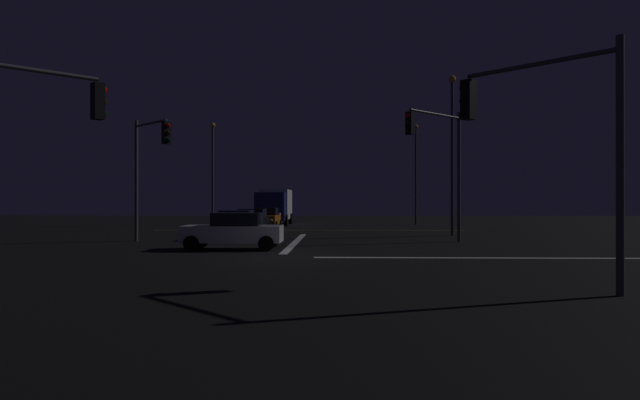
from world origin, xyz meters
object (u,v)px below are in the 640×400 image
object	(u,v)px
sedan_black	(252,221)
sedan_blue	(236,225)
streetlamp_right_near	(452,144)
traffic_signal_nw	(149,157)
traffic_signal_ne	(440,151)
streetlamp_right_far	(416,167)
sedan_orange	(266,218)
sedan_white_crossing	(234,231)
streetlamp_left_far	(213,166)
box_truck	(275,205)
traffic_signal_se	(545,124)

from	to	relation	value
sedan_black	sedan_blue	bearing A→B (deg)	-89.55
sedan_blue	streetlamp_right_near	world-z (taller)	streetlamp_right_near
traffic_signal_nw	traffic_signal_ne	bearing A→B (deg)	-0.87
sedan_black	streetlamp_right_far	distance (m)	19.02
sedan_orange	streetlamp_right_far	bearing A→B (deg)	33.71
sedan_blue	sedan_black	distance (m)	6.02
sedan_white_crossing	streetlamp_left_far	xyz separation A→B (m)	(-6.66, 26.12, 4.41)
sedan_blue	traffic_signal_nw	distance (m)	5.77
box_truck	streetlamp_left_far	bearing A→B (deg)	174.20
streetlamp_left_far	streetlamp_right_far	bearing A→B (deg)	0.00
traffic_signal_se	sedan_white_crossing	bearing A→B (deg)	132.00
sedan_black	streetlamp_right_far	bearing A→B (deg)	48.10
traffic_signal_nw	streetlamp_right_near	bearing A→B (deg)	20.69
streetlamp_right_near	sedan_white_crossing	bearing A→B (deg)	-138.19
sedan_white_crossing	streetlamp_right_near	xyz separation A→B (m)	(11.31, 10.12, 4.70)
sedan_black	streetlamp_left_far	distance (m)	15.52
sedan_blue	streetlamp_right_far	distance (m)	23.72
streetlamp_right_far	streetlamp_left_far	world-z (taller)	streetlamp_left_far
traffic_signal_nw	streetlamp_right_near	distance (m)	17.48
box_truck	streetlamp_right_far	bearing A→B (deg)	2.64
sedan_white_crossing	box_truck	bearing A→B (deg)	92.36
sedan_blue	traffic_signal_ne	bearing A→B (deg)	-13.80
traffic_signal_ne	traffic_signal_se	distance (m)	14.20
sedan_white_crossing	sedan_black	bearing A→B (deg)	94.93
streetlamp_right_near	streetlamp_right_far	bearing A→B (deg)	90.00
sedan_black	traffic_signal_se	world-z (taller)	traffic_signal_se
streetlamp_right_far	traffic_signal_ne	bearing A→B (deg)	-94.80
sedan_orange	traffic_signal_nw	bearing A→B (deg)	-106.36
traffic_signal_se	streetlamp_left_far	distance (m)	39.96
sedan_orange	sedan_black	bearing A→B (deg)	-91.82
sedan_blue	streetlamp_right_far	world-z (taller)	streetlamp_right_far
sedan_blue	traffic_signal_se	distance (m)	19.98
traffic_signal_ne	streetlamp_right_near	world-z (taller)	streetlamp_right_near
sedan_white_crossing	traffic_signal_se	xyz separation A→B (m)	(9.41, -10.45, 3.12)
traffic_signal_nw	traffic_signal_se	bearing A→B (deg)	-45.00
box_truck	sedan_white_crossing	bearing A→B (deg)	-87.64
traffic_signal_se	streetlamp_right_near	xyz separation A→B (m)	(1.90, 20.57, 1.58)
sedan_white_crossing	streetlamp_right_far	distance (m)	28.78
streetlamp_right_far	sedan_black	bearing A→B (deg)	-131.90
sedan_black	traffic_signal_ne	size ratio (longest dim) A/B	0.66
sedan_blue	streetlamp_right_near	size ratio (longest dim) A/B	0.45
box_truck	sedan_white_crossing	world-z (taller)	box_truck
streetlamp_right_far	streetlamp_right_near	size ratio (longest dim) A/B	0.92
streetlamp_right_near	sedan_orange	bearing A→B (deg)	147.18
traffic_signal_ne	streetlamp_right_far	size ratio (longest dim) A/B	0.75
sedan_blue	box_truck	bearing A→B (deg)	90.10
sedan_orange	streetlamp_left_far	distance (m)	10.91
traffic_signal_nw	traffic_signal_ne	world-z (taller)	traffic_signal_ne
streetlamp_right_far	streetlamp_left_far	size ratio (longest dim) A/B	0.97
box_truck	streetlamp_right_near	distance (m)	20.13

